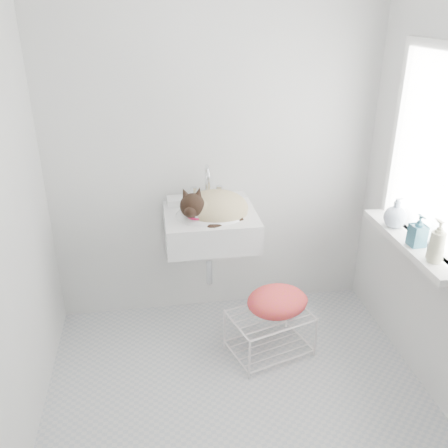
{
  "coord_description": "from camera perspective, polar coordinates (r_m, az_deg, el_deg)",
  "views": [
    {
      "loc": [
        -0.41,
        -2.03,
        2.06
      ],
      "look_at": [
        -0.01,
        0.5,
        0.88
      ],
      "focal_mm": 38.4,
      "sensor_mm": 36.0,
      "label": 1
    }
  ],
  "objects": [
    {
      "name": "floor",
      "position": [
        2.93,
        1.84,
        -20.1
      ],
      "size": [
        2.2,
        2.0,
        0.02
      ],
      "primitive_type": "cube",
      "color": "#A1A7AE",
      "rests_on": "ground"
    },
    {
      "name": "back_wall",
      "position": [
        3.17,
        -1.22,
        9.88
      ],
      "size": [
        2.2,
        0.02,
        2.5
      ],
      "primitive_type": "cube",
      "color": "silver",
      "rests_on": "ground"
    },
    {
      "name": "window_glass",
      "position": [
        2.78,
        24.2,
        7.72
      ],
      "size": [
        0.01,
        0.8,
        1.0
      ],
      "primitive_type": "cube",
      "color": "white",
      "rests_on": "right_wall"
    },
    {
      "name": "window_frame",
      "position": [
        2.77,
        23.94,
        7.72
      ],
      "size": [
        0.04,
        0.9,
        1.1
      ],
      "primitive_type": "cube",
      "color": "white",
      "rests_on": "right_wall"
    },
    {
      "name": "windowsill",
      "position": [
        2.92,
        21.2,
        -2.03
      ],
      "size": [
        0.16,
        0.88,
        0.04
      ],
      "primitive_type": "cube",
      "color": "white",
      "rests_on": "right_wall"
    },
    {
      "name": "sink",
      "position": [
        3.05,
        -1.63,
        1.3
      ],
      "size": [
        0.58,
        0.51,
        0.23
      ],
      "primitive_type": "cube",
      "color": "white",
      "rests_on": "back_wall"
    },
    {
      "name": "faucet",
      "position": [
        3.16,
        -2.08,
        4.91
      ],
      "size": [
        0.21,
        0.15,
        0.21
      ],
      "primitive_type": null,
      "color": "silver",
      "rests_on": "sink"
    },
    {
      "name": "cat",
      "position": [
        3.02,
        -1.36,
        1.88
      ],
      "size": [
        0.48,
        0.41,
        0.28
      ],
      "rotation": [
        0.0,
        0.0,
        0.16
      ],
      "color": "#C9B384",
      "rests_on": "sink"
    },
    {
      "name": "wire_rack",
      "position": [
        3.16,
        5.44,
        -12.67
      ],
      "size": [
        0.56,
        0.46,
        0.29
      ],
      "primitive_type": "cube",
      "rotation": [
        0.0,
        0.0,
        0.3
      ],
      "color": "silver",
      "rests_on": "floor"
    },
    {
      "name": "towel",
      "position": [
        3.08,
        6.31,
        -9.96
      ],
      "size": [
        0.43,
        0.33,
        0.16
      ],
      "primitive_type": "ellipsoid",
      "rotation": [
        0.0,
        0.0,
        0.16
      ],
      "color": "orange",
      "rests_on": "wire_rack"
    },
    {
      "name": "bottle_a",
      "position": [
        2.71,
        23.64,
        -4.07
      ],
      "size": [
        0.08,
        0.08,
        0.19
      ],
      "primitive_type": "imported",
      "rotation": [
        0.0,
        0.0,
        3.28
      ],
      "color": "beige",
      "rests_on": "windowsill"
    },
    {
      "name": "bottle_b",
      "position": [
        2.85,
        21.82,
        -2.38
      ],
      "size": [
        0.09,
        0.09,
        0.18
      ],
      "primitive_type": "imported",
      "rotation": [
        0.0,
        0.0,
        0.07
      ],
      "color": "#2E6377",
      "rests_on": "windowsill"
    },
    {
      "name": "bottle_c",
      "position": [
        3.04,
        19.55,
        -0.25
      ],
      "size": [
        0.17,
        0.17,
        0.18
      ],
      "primitive_type": "imported",
      "rotation": [
        0.0,
        0.0,
        1.84
      ],
      "color": "silver",
      "rests_on": "windowsill"
    }
  ]
}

